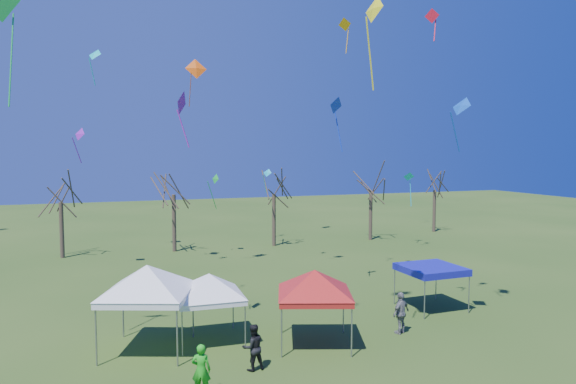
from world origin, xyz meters
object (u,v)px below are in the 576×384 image
person_green (201,370)px  tree_3 (274,175)px  tent_white_west (147,271)px  person_grey (401,313)px  tree_4 (371,174)px  tent_white_mid (209,278)px  tree_5 (435,175)px  tent_blue (431,270)px  tent_red (315,275)px  tree_1 (60,182)px  tree_2 (173,174)px  person_dark (253,347)px

person_green → tree_3: bearing=-91.6°
tent_white_west → person_grey: bearing=-8.9°
tree_3 → tree_4: (9.32, -0.04, -0.02)m
tent_white_mid → person_green: (-1.19, -4.77, -1.87)m
tent_white_mid → person_grey: 8.62m
tree_5 → tent_blue: size_ratio=2.57×
tree_5 → tent_white_mid: tree_5 is taller
tent_red → person_green: tent_red is taller
tree_3 → tent_blue: bearing=-83.7°
tree_1 → person_green: (6.15, -25.75, -4.91)m
tree_5 → person_grey: (-18.94, -24.28, -4.80)m
tree_1 → tent_white_mid: tree_1 is taller
tent_white_west → tent_red: (6.63, -1.62, -0.33)m
tree_4 → tent_white_mid: size_ratio=2.05×
tent_blue → person_grey: bearing=-142.2°
tree_1 → person_green: tree_1 is taller
tree_1 → tent_blue: bearing=-46.9°
tree_4 → person_grey: bearing=-115.4°
tent_white_west → tree_2: bearing=80.2°
tree_2 → tree_4: size_ratio=1.04×
tree_5 → person_dark: bearing=-135.4°
person_dark → tree_5: bearing=-141.5°
tree_1 → person_grey: bearing=-55.8°
tent_white_mid → person_green: size_ratio=2.19×
tree_3 → tent_blue: (2.15, -19.62, -4.03)m
tree_1 → tree_3: bearing=-2.1°
tree_2 → tent_red: 22.96m
tree_4 → tent_blue: size_ratio=2.72×
person_dark → person_green: size_ratio=0.99×
tent_blue → tent_red: bearing=-161.2°
person_green → person_grey: person_grey is taller
person_grey → tree_1: bearing=-79.8°
person_dark → person_green: person_green is taller
tent_white_mid → person_green: tent_white_mid is taller
tree_3 → person_green: size_ratio=4.50×
person_green → tree_5: bearing=-114.8°
tree_5 → tree_4: bearing=-166.1°
tree_1 → tree_4: bearing=-1.4°
tree_3 → tent_white_west: size_ratio=1.81×
tree_1 → tree_2: tree_2 is taller
tent_blue → person_grey: size_ratio=1.55×
tree_4 → person_green: tree_4 is taller
tent_white_mid → person_green: bearing=-104.0°
tent_white_west → tree_3: bearing=59.7°
person_dark → person_grey: bearing=-174.3°
tent_red → tree_2: bearing=97.7°
tree_1 → tent_white_west: size_ratio=1.73×
tree_3 → tent_white_mid: tree_3 is taller
tent_red → person_dark: tent_red is taller
tree_5 → person_grey: tree_5 is taller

